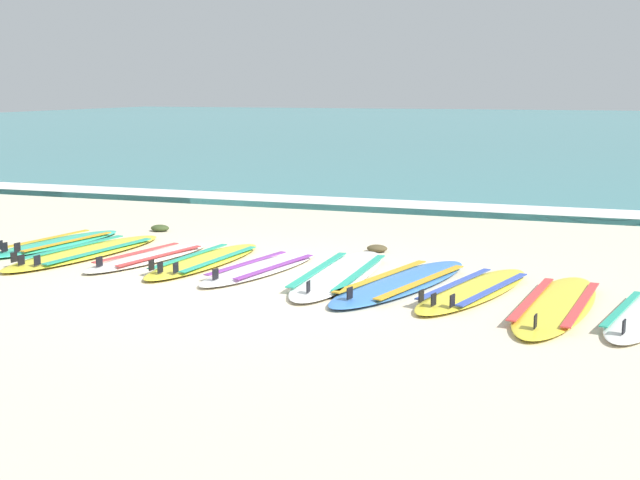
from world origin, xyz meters
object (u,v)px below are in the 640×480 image
at_px(surfboard_0, 57,243).
at_px(surfboard_2, 149,257).
at_px(surfboard_3, 205,261).
at_px(surfboard_5, 339,274).
at_px(surfboard_4, 261,268).
at_px(surfboard_1, 86,252).
at_px(surfboard_7, 474,290).
at_px(surfboard_6, 402,282).
at_px(surfboard_8, 556,305).

xyz_separation_m(surfboard_0, surfboard_2, (1.57, -0.41, -0.00)).
distance_m(surfboard_3, surfboard_5, 1.67).
xyz_separation_m(surfboard_0, surfboard_4, (3.04, -0.53, -0.00)).
xyz_separation_m(surfboard_1, surfboard_7, (4.71, -0.38, 0.00)).
xyz_separation_m(surfboard_1, surfboard_6, (3.96, -0.30, -0.00)).
xyz_separation_m(surfboard_3, surfboard_5, (1.66, -0.15, -0.00)).
distance_m(surfboard_0, surfboard_1, 0.79).
bearing_deg(surfboard_2, surfboard_3, 3.69).
height_order(surfboard_2, surfboard_6, same).
xyz_separation_m(surfboard_1, surfboard_3, (1.58, 0.02, 0.00)).
height_order(surfboard_6, surfboard_7, same).
bearing_deg(surfboard_2, surfboard_1, 178.25).
height_order(surfboard_0, surfboard_5, same).
bearing_deg(surfboard_1, surfboard_4, -3.44).
bearing_deg(surfboard_2, surfboard_7, -5.34).
height_order(surfboard_1, surfboard_5, same).
xyz_separation_m(surfboard_0, surfboard_5, (3.93, -0.52, -0.00)).
height_order(surfboard_5, surfboard_6, same).
distance_m(surfboard_0, surfboard_4, 3.08).
bearing_deg(surfboard_3, surfboard_6, -7.56).
height_order(surfboard_2, surfboard_4, same).
bearing_deg(surfboard_2, surfboard_5, -2.52).
bearing_deg(surfboard_3, surfboard_2, -176.31).
distance_m(surfboard_0, surfboard_6, 4.70).
height_order(surfboard_2, surfboard_5, same).
relative_size(surfboard_0, surfboard_5, 0.85).
height_order(surfboard_3, surfboard_6, same).
height_order(surfboard_4, surfboard_8, same).
relative_size(surfboard_1, surfboard_7, 1.13).
bearing_deg(surfboard_8, surfboard_4, 169.86).
relative_size(surfboard_0, surfboard_3, 0.97).
bearing_deg(surfboard_4, surfboard_8, -10.14).
height_order(surfboard_4, surfboard_6, same).
xyz_separation_m(surfboard_5, surfboard_6, (0.72, -0.17, 0.00)).
bearing_deg(surfboard_7, surfboard_4, 174.10).
xyz_separation_m(surfboard_3, surfboard_4, (0.77, -0.16, -0.00)).
height_order(surfboard_1, surfboard_4, same).
relative_size(surfboard_4, surfboard_5, 0.82).
distance_m(surfboard_1, surfboard_8, 5.55).
distance_m(surfboard_2, surfboard_7, 3.84).
distance_m(surfboard_0, surfboard_8, 6.29).
bearing_deg(surfboard_0, surfboard_1, -29.05).
relative_size(surfboard_4, surfboard_6, 0.82).
bearing_deg(surfboard_8, surfboard_1, 172.69).
relative_size(surfboard_1, surfboard_2, 1.29).
bearing_deg(surfboard_4, surfboard_2, 175.54).
bearing_deg(surfboard_2, surfboard_4, -4.46).
bearing_deg(surfboard_6, surfboard_7, -6.66).
distance_m(surfboard_3, surfboard_7, 3.15).
bearing_deg(surfboard_1, surfboard_0, 150.95).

